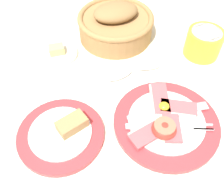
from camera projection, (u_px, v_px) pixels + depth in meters
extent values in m
plane|color=beige|center=(141.00, 137.00, 0.56)|extent=(3.00, 3.00, 0.00)
cylinder|color=red|center=(166.00, 123.00, 0.57)|extent=(0.23, 0.23, 0.01)
cylinder|color=silver|center=(167.00, 121.00, 0.57)|extent=(0.17, 0.17, 0.00)
cube|color=#BC5156|center=(172.00, 128.00, 0.55)|extent=(0.04, 0.07, 0.01)
cube|color=beige|center=(164.00, 128.00, 0.55)|extent=(0.02, 0.06, 0.01)
cube|color=#BC5156|center=(179.00, 108.00, 0.58)|extent=(0.09, 0.05, 0.01)
cube|color=beige|center=(179.00, 113.00, 0.57)|extent=(0.07, 0.03, 0.01)
cube|color=#BC5156|center=(160.00, 98.00, 0.60)|extent=(0.04, 0.09, 0.01)
cube|color=beige|center=(153.00, 98.00, 0.60)|extent=(0.02, 0.08, 0.01)
cube|color=#BC5156|center=(146.00, 135.00, 0.54)|extent=(0.08, 0.07, 0.01)
cube|color=beige|center=(142.00, 129.00, 0.55)|extent=(0.06, 0.04, 0.01)
ellipsoid|color=red|center=(164.00, 127.00, 0.54)|extent=(0.05, 0.05, 0.03)
cylinder|color=#DB664C|center=(165.00, 124.00, 0.53)|extent=(0.04, 0.04, 0.00)
ellipsoid|color=white|center=(161.00, 108.00, 0.58)|extent=(0.07, 0.06, 0.01)
ellipsoid|color=yellow|center=(164.00, 106.00, 0.58)|extent=(0.02, 0.02, 0.01)
cube|color=silver|center=(151.00, 127.00, 0.55)|extent=(0.11, 0.02, 0.00)
cube|color=silver|center=(186.00, 128.00, 0.55)|extent=(0.03, 0.02, 0.00)
cube|color=silver|center=(204.00, 131.00, 0.55)|extent=(0.04, 0.01, 0.00)
cube|color=silver|center=(203.00, 128.00, 0.55)|extent=(0.04, 0.01, 0.00)
cube|color=silver|center=(202.00, 125.00, 0.56)|extent=(0.04, 0.01, 0.00)
cube|color=silver|center=(151.00, 115.00, 0.57)|extent=(0.11, 0.03, 0.00)
cube|color=#9EA0A5|center=(191.00, 108.00, 0.58)|extent=(0.08, 0.03, 0.00)
cylinder|color=red|center=(61.00, 135.00, 0.55)|extent=(0.18, 0.18, 0.01)
cylinder|color=silver|center=(60.00, 133.00, 0.55)|extent=(0.13, 0.13, 0.00)
cube|color=#9E7A4C|center=(72.00, 124.00, 0.55)|extent=(0.07, 0.06, 0.02)
cylinder|color=yellow|center=(203.00, 43.00, 0.70)|extent=(0.10, 0.10, 0.07)
cylinder|color=white|center=(207.00, 33.00, 0.68)|extent=(0.08, 0.08, 0.01)
cylinder|color=olive|center=(116.00, 27.00, 0.76)|extent=(0.21, 0.21, 0.06)
torus|color=olive|center=(116.00, 18.00, 0.73)|extent=(0.22, 0.22, 0.02)
ellipsoid|color=olive|center=(116.00, 12.00, 0.72)|extent=(0.15, 0.12, 0.04)
cylinder|color=silver|center=(58.00, 54.00, 0.72)|extent=(0.11, 0.11, 0.01)
cube|color=#F4E06B|center=(57.00, 50.00, 0.71)|extent=(0.05, 0.04, 0.02)
cube|color=silver|center=(108.00, 70.00, 0.69)|extent=(0.11, 0.02, 0.01)
ellipsoid|color=silver|center=(147.00, 66.00, 0.69)|extent=(0.07, 0.03, 0.01)
cube|color=silver|center=(152.00, 61.00, 0.71)|extent=(0.10, 0.06, 0.01)
ellipsoid|color=silver|center=(120.00, 75.00, 0.67)|extent=(0.07, 0.06, 0.01)
cube|color=silver|center=(111.00, 168.00, 0.51)|extent=(0.03, 0.03, 0.00)
cube|color=silver|center=(108.00, 171.00, 0.51)|extent=(0.03, 0.03, 0.00)
cube|color=silver|center=(105.00, 173.00, 0.50)|extent=(0.03, 0.03, 0.00)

